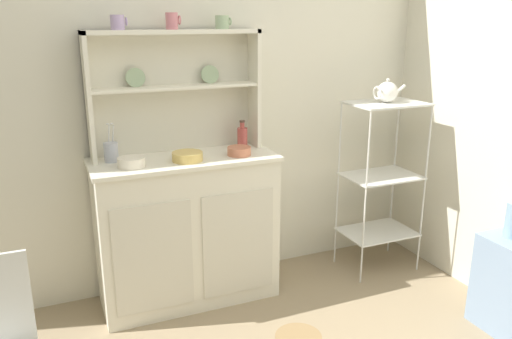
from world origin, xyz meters
name	(u,v)px	position (x,y,z in m)	size (l,w,h in m)	color
wall_back	(189,93)	(0.00, 1.62, 1.25)	(3.84, 0.05, 2.50)	silver
hutch_cabinet	(187,228)	(-0.12, 1.37, 0.47)	(1.08, 0.45, 0.91)	silver
hutch_shelf_unit	(174,82)	(-0.12, 1.53, 1.33)	(1.01, 0.18, 0.72)	silver
bakers_rack	(382,170)	(1.21, 1.26, 0.71)	(0.49, 0.35, 1.17)	silver
cup_lilac_0	(118,22)	(-0.42, 1.49, 1.67)	(0.09, 0.07, 0.08)	#B79ECC
cup_rose_1	(172,21)	(-0.12, 1.49, 1.68)	(0.08, 0.07, 0.09)	#D17A84
cup_sage_2	(222,22)	(0.18, 1.49, 1.67)	(0.09, 0.08, 0.08)	#9EB78E
bowl_mixing_large	(131,162)	(-0.43, 1.29, 0.94)	(0.15, 0.15, 0.05)	silver
bowl_floral_medium	(187,156)	(-0.12, 1.29, 0.94)	(0.17, 0.17, 0.05)	#DBB760
bowl_cream_small	(239,151)	(0.20, 1.29, 0.94)	(0.14, 0.14, 0.05)	#C67556
jam_bottle	(242,137)	(0.28, 1.45, 0.98)	(0.06, 0.06, 0.17)	#B74C47
utensil_jar	(111,152)	(-0.52, 1.45, 0.97)	(0.08, 0.08, 0.22)	#B2B7C6
porcelain_teapot	(387,92)	(1.21, 1.26, 1.23)	(0.23, 0.13, 0.16)	white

